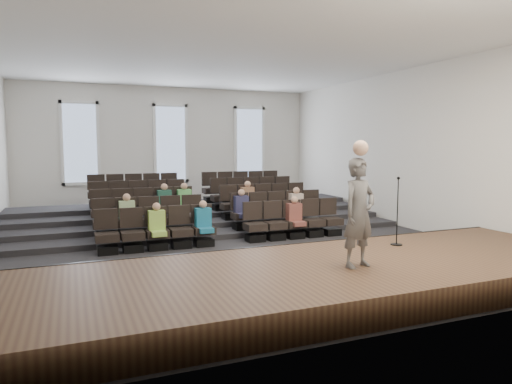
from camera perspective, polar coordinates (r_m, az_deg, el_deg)
ground at (r=12.83m, az=-4.13°, el=-5.92°), size 14.00×14.00×0.00m
ceiling at (r=12.79m, az=-4.30°, el=16.64°), size 12.00×14.00×0.02m
wall_back at (r=19.36m, az=-10.65°, el=5.39°), size 12.00×0.04×5.00m
wall_front at (r=6.27m, az=16.03°, el=4.69°), size 12.00×0.04×5.00m
wall_right at (r=15.51m, az=17.55°, el=5.15°), size 0.04×14.00×5.00m
stage at (r=8.21m, az=7.14°, el=-10.87°), size 11.80×3.60×0.50m
stage_lip at (r=9.73m, az=1.99°, el=-8.17°), size 11.80×0.06×0.52m
risers at (r=15.79m, az=-7.70°, el=-3.02°), size 11.80×4.80×0.60m
seating_rows at (r=14.16m, az=-6.08°, el=-2.03°), size 6.80×4.70×1.67m
windows at (r=19.29m, az=-10.62°, el=5.98°), size 8.44×0.10×3.24m
audience at (r=13.09m, az=-5.10°, el=-2.00°), size 5.45×2.64×1.10m
speaker at (r=8.06m, az=12.76°, el=-2.55°), size 0.78×0.60×1.89m
mic_stand at (r=10.12m, az=17.21°, el=-3.93°), size 0.24×0.24×1.46m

